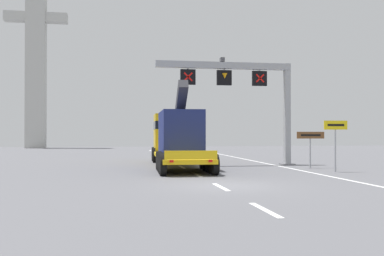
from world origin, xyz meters
name	(u,v)px	position (x,y,z in m)	size (l,w,h in m)	color
ground	(225,186)	(0.00, 0.00, 0.00)	(112.00, 112.00, 0.00)	#5B5B60
lane_markings	(172,162)	(-0.27, 16.12, 0.01)	(0.20, 46.84, 0.01)	silver
edge_line_right	(271,164)	(6.20, 12.00, 0.01)	(0.20, 63.00, 0.01)	silver
overhead_lane_gantry	(244,84)	(4.16, 11.60, 5.55)	(9.63, 0.90, 7.33)	#9EA0A5
heavy_haul_truck_yellow	(176,136)	(-0.46, 12.10, 1.99)	(3.50, 14.14, 5.30)	yellow
exit_sign_yellow	(335,134)	(7.75, 5.51, 2.17)	(1.39, 0.15, 2.90)	#9EA0A5
tourist_info_sign_brown	(310,140)	(7.59, 8.51, 1.77)	(1.81, 0.15, 2.28)	#9EA0A5
bridge_pylon_distant	(36,40)	(-16.23, 51.36, 15.97)	(9.00, 2.00, 31.17)	#B7B7B2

